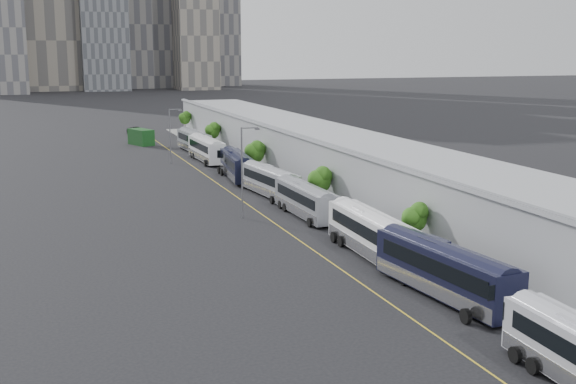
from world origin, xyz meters
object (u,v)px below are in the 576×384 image
bus_7 (194,143)px  street_lamp_near (244,167)px  street_lamp_far (171,132)px  bus_6 (206,151)px  bus_1 (444,275)px  shipping_container (141,137)px  bus_3 (305,203)px  bus_5 (237,167)px  suv (137,131)px  bus_4 (270,184)px  bus_2 (371,237)px

bus_7 → street_lamp_near: bearing=-100.1°
street_lamp_far → bus_6: bearing=3.9°
bus_1 → bus_7: size_ratio=1.05×
bus_6 → shipping_container: size_ratio=2.38×
bus_6 → street_lamp_near: street_lamp_near is taller
bus_3 → bus_5: 24.96m
suv → bus_5: bearing=-97.7°
bus_4 → street_lamp_near: size_ratio=1.30×
street_lamp_far → bus_1: bearing=-84.5°
bus_7 → street_lamp_near: (-5.95, -51.61, 3.94)m
bus_1 → shipping_container: bearing=88.9°
bus_3 → street_lamp_near: size_ratio=1.27×
bus_1 → bus_6: 69.38m
bus_1 → bus_2: (-0.10, 11.64, -0.03)m
bus_2 → bus_6: bus_6 is taller
bus_1 → bus_5: (-0.78, 52.41, -0.09)m
bus_2 → bus_4: 27.66m
bus_5 → bus_6: size_ratio=0.97×
bus_6 → street_lamp_far: size_ratio=1.57×
bus_5 → bus_6: 16.96m
bus_7 → suv: bus_7 is taller
bus_2 → street_lamp_far: bearing=98.1°
bus_3 → street_lamp_near: street_lamp_near is taller
bus_3 → bus_6: bus_6 is taller
bus_1 → bus_7: (-0.56, 80.71, -0.08)m
bus_6 → bus_7: size_ratio=1.02×
bus_3 → street_lamp_far: bearing=98.0°
bus_5 → bus_7: (0.22, 28.31, 0.01)m
street_lamp_near → street_lamp_far: street_lamp_near is taller
bus_7 → shipping_container: bus_7 is taller
suv → street_lamp_near: bearing=-103.2°
bus_5 → bus_7: 28.31m
street_lamp_near → bus_5: bearing=76.2°
street_lamp_far → suv: size_ratio=1.49×
bus_2 → bus_7: 69.08m
shipping_container → suv: bearing=64.0°
bus_5 → street_lamp_near: 24.32m
suv → bus_6: bearing=-95.9°
bus_3 → bus_5: bearing=90.5°
bus_6 → suv: size_ratio=2.34×
bus_7 → street_lamp_far: bearing=-121.1°
bus_4 → street_lamp_near: street_lamp_near is taller
bus_3 → shipping_container: bus_3 is taller
street_lamp_near → bus_2: bearing=-69.9°
bus_5 → bus_7: size_ratio=1.00×
street_lamp_near → shipping_container: 64.73m
shipping_container → bus_3: bearing=-104.1°
bus_1 → suv: bearing=87.3°
bus_3 → bus_7: bearing=89.4°
bus_4 → shipping_container: size_ratio=2.22×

